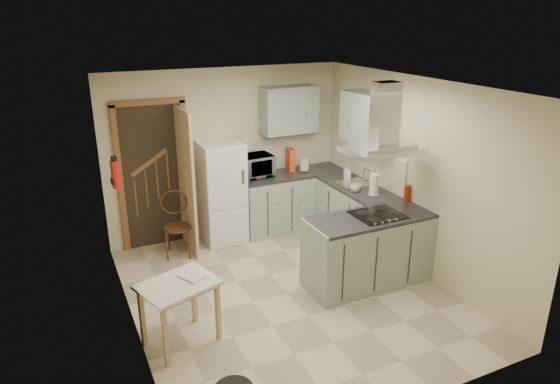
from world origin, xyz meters
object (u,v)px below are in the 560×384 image
bentwood_chair (178,227)px  microwave (252,166)px  peninsula (369,250)px  extractor_hood (382,150)px  drop_leaf_table (180,313)px  fridge (222,192)px

bentwood_chair → microwave: 1.43m
peninsula → bentwood_chair: size_ratio=1.84×
extractor_hood → microwave: 2.30m
drop_leaf_table → extractor_hood: bearing=-13.8°
fridge → microwave: fridge is taller
fridge → drop_leaf_table: bearing=-119.0°
drop_leaf_table → microwave: 2.93m
fridge → drop_leaf_table: size_ratio=2.03×
extractor_hood → bentwood_chair: extractor_hood is taller
extractor_hood → microwave: size_ratio=1.52×
drop_leaf_table → bentwood_chair: size_ratio=0.88×
extractor_hood → bentwood_chair: bearing=139.5°
peninsula → bentwood_chair: (-1.96, 1.76, -0.03)m
microwave → bentwood_chair: bearing=-170.6°
fridge → extractor_hood: (1.32, -1.98, 0.97)m
drop_leaf_table → microwave: size_ratio=1.25×
extractor_hood → microwave: bearing=111.5°
bentwood_chair → microwave: bearing=30.2°
bentwood_chair → extractor_hood: bearing=-23.6°
drop_leaf_table → bentwood_chair: bearing=57.9°
fridge → peninsula: bearing=-58.3°
extractor_hood → microwave: extractor_hood is taller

